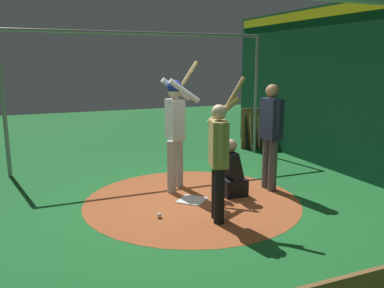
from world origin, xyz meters
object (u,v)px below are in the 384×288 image
Objects in this scene: visitor at (219,155)px; baseball_0 at (159,215)px; home_plate at (192,200)px; catcher at (231,173)px; bat_rack at (262,129)px; umpire at (271,131)px; batter at (175,123)px.

visitor is 27.57× the size of baseball_0.
catcher is (-0.71, -0.00, 0.37)m from home_plate.
bat_rack is 5.41m from baseball_0.
home_plate is at bearing 1.79° from umpire.
umpire is (-1.54, 0.62, -0.14)m from batter.
visitor is at bearing 152.56° from baseball_0.
home_plate is at bearing 0.13° from catcher.
catcher is (-0.74, 0.67, -0.81)m from batter.
batter reaches higher than home_plate.
catcher reaches higher than baseball_0.
bat_rack reaches higher than home_plate.
home_plate is 0.43× the size of catcher.
umpire is at bearing 158.02° from batter.
visitor is (-0.07, 1.56, -0.23)m from batter.
bat_rack is at bearing -136.26° from home_plate.
home_plate is 0.19× the size of batter.
visitor reaches higher than catcher.
batter is at bearing 36.66° from bat_rack.
home_plate is at bearing 93.01° from batter.
home_plate is 0.23× the size of umpire.
catcher is at bearing 138.07° from batter.
batter is at bearing -71.23° from visitor.
umpire reaches higher than home_plate.
batter reaches higher than catcher.
bat_rack is 15.95× the size of baseball_0.
bat_rack reaches higher than baseball_0.
umpire is 25.15× the size of baseball_0.
visitor is (0.67, 0.90, 0.58)m from catcher.
home_plate is at bearing -145.20° from baseball_0.
bat_rack is at bearing -143.34° from batter.
catcher is 0.83× the size of bat_rack.
home_plate is 4.54m from bat_rack.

